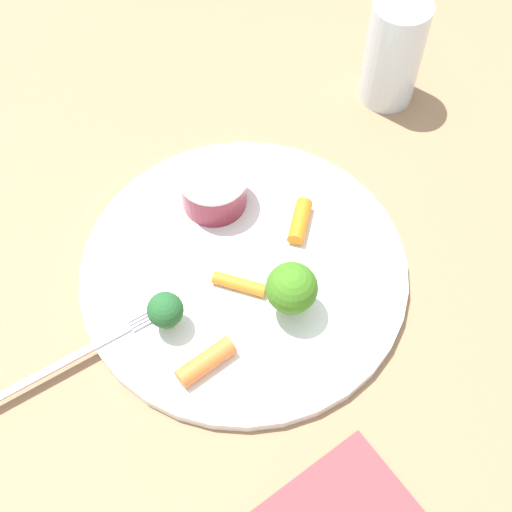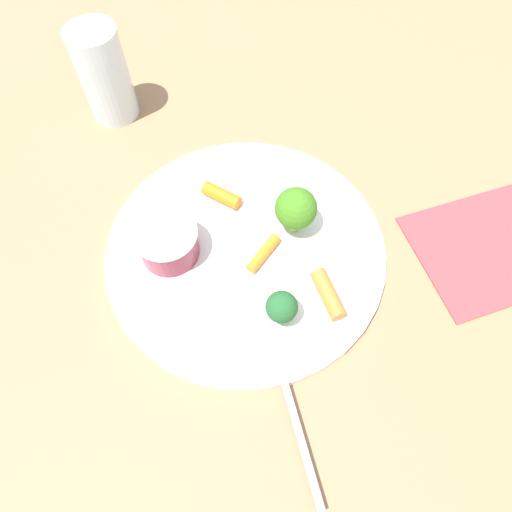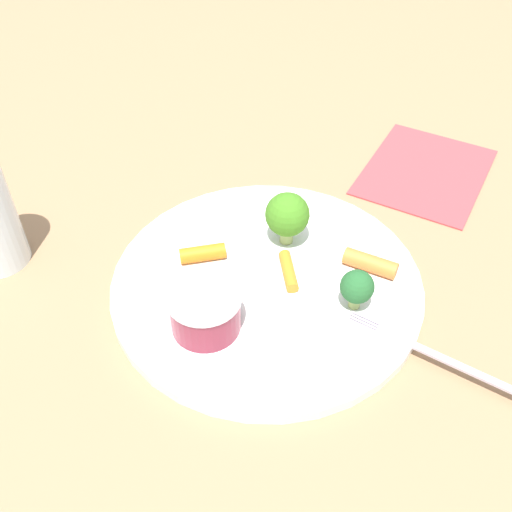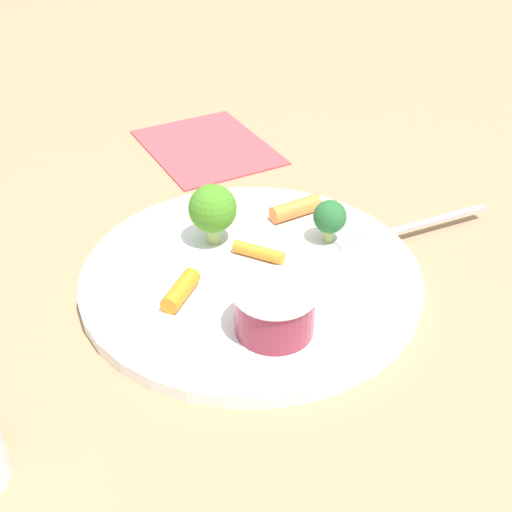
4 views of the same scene
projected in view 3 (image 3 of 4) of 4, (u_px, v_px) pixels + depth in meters
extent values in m
plane|color=#95714F|center=(267.00, 288.00, 0.58)|extent=(2.40, 2.40, 0.00)
cylinder|color=white|center=(267.00, 283.00, 0.58)|extent=(0.31, 0.31, 0.01)
cylinder|color=maroon|center=(205.00, 313.00, 0.52)|extent=(0.06, 0.06, 0.04)
cylinder|color=silver|center=(204.00, 297.00, 0.51)|extent=(0.07, 0.07, 0.00)
cylinder|color=#98AD5D|center=(355.00, 301.00, 0.55)|extent=(0.01, 0.01, 0.01)
sphere|color=#235B2B|center=(357.00, 287.00, 0.53)|extent=(0.03, 0.03, 0.03)
cylinder|color=#97AF60|center=(286.00, 234.00, 0.61)|extent=(0.01, 0.01, 0.02)
sphere|color=#3E7B1E|center=(287.00, 214.00, 0.59)|extent=(0.05, 0.05, 0.05)
cylinder|color=orange|center=(370.00, 263.00, 0.58)|extent=(0.04, 0.06, 0.02)
cylinder|color=orange|center=(203.00, 253.00, 0.59)|extent=(0.05, 0.03, 0.02)
cylinder|color=orange|center=(288.00, 271.00, 0.58)|extent=(0.04, 0.05, 0.01)
cube|color=#C0B3C3|center=(455.00, 364.00, 0.50)|extent=(0.05, 0.14, 0.00)
cube|color=#C0B3C3|center=(361.00, 326.00, 0.53)|extent=(0.01, 0.03, 0.00)
cube|color=#C0B3C3|center=(362.00, 323.00, 0.53)|extent=(0.01, 0.03, 0.00)
cube|color=#C0B3C3|center=(364.00, 321.00, 0.54)|extent=(0.01, 0.03, 0.00)
cube|color=#C0B3C3|center=(366.00, 319.00, 0.54)|extent=(0.01, 0.03, 0.00)
cube|color=#B93C41|center=(425.00, 171.00, 0.72)|extent=(0.22, 0.20, 0.00)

